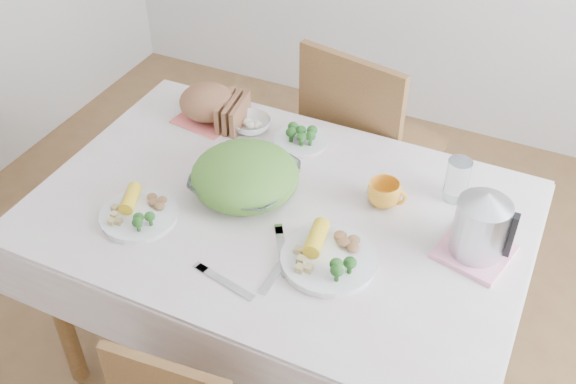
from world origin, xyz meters
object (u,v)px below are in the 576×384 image
at_px(salad_bowl, 245,182).
at_px(electric_kettle, 482,222).
at_px(dinner_plate_left, 139,215).
at_px(chair_far, 371,154).
at_px(dinner_plate_right, 329,260).
at_px(yellow_mug, 384,194).
at_px(dining_table, 280,292).

xyz_separation_m(salad_bowl, electric_kettle, (0.72, 0.04, 0.08)).
height_order(dinner_plate_left, electric_kettle, electric_kettle).
distance_m(chair_far, dinner_plate_right, 0.98).
distance_m(chair_far, electric_kettle, 0.98).
relative_size(dinner_plate_right, yellow_mug, 2.63).
relative_size(yellow_mug, electric_kettle, 0.50).
distance_m(dining_table, chair_far, 0.77).
relative_size(chair_far, yellow_mug, 9.55).
distance_m(dinner_plate_left, yellow_mug, 0.75).
xyz_separation_m(chair_far, dinner_plate_left, (-0.41, -0.99, 0.31)).
height_order(chair_far, yellow_mug, chair_far).
height_order(dinner_plate_left, dinner_plate_right, dinner_plate_right).
distance_m(dinner_plate_right, electric_kettle, 0.43).
bearing_deg(salad_bowl, electric_kettle, 2.91).
bearing_deg(dining_table, chair_far, 86.30).
bearing_deg(dinner_plate_right, electric_kettle, 30.30).
bearing_deg(yellow_mug, dinner_plate_right, -100.21).
relative_size(dinner_plate_left, electric_kettle, 1.13).
relative_size(salad_bowl, electric_kettle, 1.52).
xyz_separation_m(chair_far, electric_kettle, (0.54, -0.70, 0.42)).
relative_size(salad_bowl, dinner_plate_right, 1.16).
bearing_deg(electric_kettle, dinner_plate_right, -162.35).
bearing_deg(salad_bowl, dining_table, -11.48).
xyz_separation_m(dining_table, yellow_mug, (0.28, 0.16, 0.43)).
relative_size(salad_bowl, yellow_mug, 3.05).
height_order(chair_far, electric_kettle, electric_kettle).
bearing_deg(chair_far, dinner_plate_left, 78.68).
bearing_deg(salad_bowl, dinner_plate_right, -26.05).
bearing_deg(electric_kettle, salad_bowl, 170.26).
distance_m(dinner_plate_right, yellow_mug, 0.31).
height_order(dining_table, dinner_plate_left, dinner_plate_left).
relative_size(dinner_plate_left, yellow_mug, 2.28).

